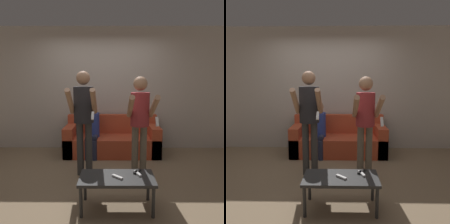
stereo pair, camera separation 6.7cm
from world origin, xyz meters
The scene contains 10 objects.
ground_plane centered at (0.00, 0.00, 0.00)m, with size 14.00×14.00×0.00m, color #937A5B.
wall_back centered at (0.00, 1.61, 1.35)m, with size 6.40×0.06×2.70m.
couch centered at (0.22, 1.20, 0.28)m, with size 1.94×0.76×0.80m.
person_standing_left centered at (-0.23, 0.13, 1.06)m, with size 0.44×0.59×1.70m.
person_standing_right centered at (0.67, 0.12, 1.00)m, with size 0.42×0.73×1.62m.
person_seated centered at (-0.19, 1.06, 0.61)m, with size 0.30×0.53×1.13m.
coffee_table centered at (0.29, -0.81, 0.36)m, with size 0.91×0.45×0.41m.
remote_near centered at (0.29, -0.84, 0.42)m, with size 0.14×0.13×0.02m.
remote_mid centered at (0.55, -0.75, 0.42)m, with size 0.09×0.15×0.02m.
remote_far centered at (0.55, -0.68, 0.42)m, with size 0.11×0.14×0.02m.
Camera 2 is at (0.31, -3.30, 1.58)m, focal length 35.00 mm.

